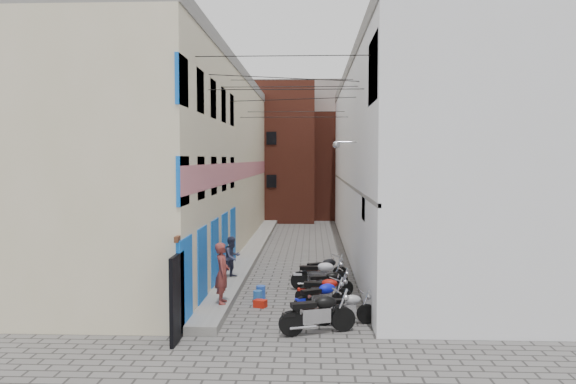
# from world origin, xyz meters

# --- Properties ---
(ground) EXTENTS (90.00, 90.00, 0.00)m
(ground) POSITION_xyz_m (0.00, 0.00, 0.00)
(ground) COLOR #5C5957
(ground) RESTS_ON ground
(plinth) EXTENTS (0.90, 26.00, 0.25)m
(plinth) POSITION_xyz_m (-2.05, 13.00, 0.12)
(plinth) COLOR slate
(plinth) RESTS_ON ground
(building_left) EXTENTS (5.10, 27.00, 9.00)m
(building_left) POSITION_xyz_m (-4.98, 12.95, 4.50)
(building_left) COLOR beige
(building_left) RESTS_ON ground
(building_right) EXTENTS (5.94, 26.00, 9.00)m
(building_right) POSITION_xyz_m (5.00, 13.00, 4.51)
(building_right) COLOR white
(building_right) RESTS_ON ground
(building_far_brick_left) EXTENTS (6.00, 6.00, 10.00)m
(building_far_brick_left) POSITION_xyz_m (-2.00, 28.00, 5.00)
(building_far_brick_left) COLOR maroon
(building_far_brick_left) RESTS_ON ground
(building_far_brick_right) EXTENTS (5.00, 6.00, 8.00)m
(building_far_brick_right) POSITION_xyz_m (3.00, 30.00, 4.00)
(building_far_brick_right) COLOR maroon
(building_far_brick_right) RESTS_ON ground
(building_far_concrete) EXTENTS (8.00, 5.00, 11.00)m
(building_far_concrete) POSITION_xyz_m (0.00, 34.00, 5.50)
(building_far_concrete) COLOR slate
(building_far_concrete) RESTS_ON ground
(far_shopfront) EXTENTS (2.00, 0.30, 2.40)m
(far_shopfront) POSITION_xyz_m (0.00, 25.20, 1.20)
(far_shopfront) COLOR black
(far_shopfront) RESTS_ON ground
(overhead_wires) EXTENTS (5.80, 13.02, 1.32)m
(overhead_wires) POSITION_xyz_m (0.00, 7.64, 7.12)
(overhead_wires) COLOR black
(overhead_wires) RESTS_ON ground
(motorcycle_a) EXTENTS (2.19, 1.30, 1.21)m
(motorcycle_a) POSITION_xyz_m (1.00, 0.36, 0.61)
(motorcycle_a) COLOR black
(motorcycle_a) RESTS_ON ground
(motorcycle_b) EXTENTS (1.82, 0.82, 1.01)m
(motorcycle_b) POSITION_xyz_m (1.78, 1.22, 0.51)
(motorcycle_b) COLOR #A0A0A4
(motorcycle_b) RESTS_ON ground
(motorcycle_c) EXTENTS (1.92, 1.47, 1.09)m
(motorcycle_c) POSITION_xyz_m (1.12, 2.24, 0.54)
(motorcycle_c) COLOR #0C15C2
(motorcycle_c) RESTS_ON ground
(motorcycle_d) EXTENTS (1.84, 0.76, 1.04)m
(motorcycle_d) POSITION_xyz_m (1.21, 3.18, 0.52)
(motorcycle_d) COLOR #AC150C
(motorcycle_d) RESTS_ON ground
(motorcycle_e) EXTENTS (1.82, 0.92, 1.01)m
(motorcycle_e) POSITION_xyz_m (1.37, 4.29, 0.50)
(motorcycle_e) COLOR black
(motorcycle_e) RESTS_ON ground
(motorcycle_f) EXTENTS (2.06, 0.78, 1.17)m
(motorcycle_f) POSITION_xyz_m (1.11, 5.35, 0.58)
(motorcycle_f) COLOR silver
(motorcycle_f) RESTS_ON ground
(motorcycle_g) EXTENTS (1.97, 1.40, 1.10)m
(motorcycle_g) POSITION_xyz_m (1.30, 6.28, 0.55)
(motorcycle_g) COLOR black
(motorcycle_g) RESTS_ON ground
(person_a) EXTENTS (0.49, 0.70, 1.83)m
(person_a) POSITION_xyz_m (-1.83, 2.39, 1.16)
(person_a) COLOR brown
(person_a) RESTS_ON plinth
(person_b) EXTENTS (0.90, 0.92, 1.50)m
(person_b) POSITION_xyz_m (-2.06, 6.07, 1.00)
(person_b) COLOR #33354D
(person_b) RESTS_ON plinth
(water_jug_near) EXTENTS (0.36, 0.36, 0.45)m
(water_jug_near) POSITION_xyz_m (-0.85, 3.21, 0.22)
(water_jug_near) COLOR #2462B4
(water_jug_near) RESTS_ON ground
(water_jug_far) EXTENTS (0.38, 0.38, 0.47)m
(water_jug_far) POSITION_xyz_m (-0.80, 3.77, 0.24)
(water_jug_far) COLOR blue
(water_jug_far) RESTS_ON ground
(red_crate) EXTENTS (0.44, 0.39, 0.23)m
(red_crate) POSITION_xyz_m (-0.74, 2.92, 0.11)
(red_crate) COLOR #B41C0C
(red_crate) RESTS_ON ground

